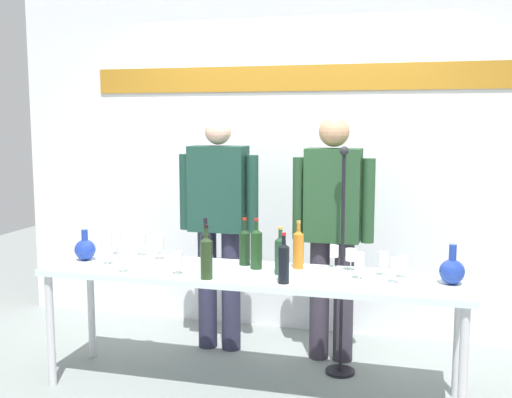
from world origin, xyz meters
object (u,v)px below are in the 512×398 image
object	(u,v)px
wine_glass_left_5	(116,239)
wine_glass_right_0	(383,259)
wine_bottle_3	(206,256)
microphone_stand	(341,299)
wine_glass_left_2	(177,258)
presenter_right	(333,224)
wine_bottle_6	(284,262)
display_table	(250,281)
wine_glass_right_5	(334,252)
wine_bottle_0	(280,254)
wine_bottle_1	(245,246)
wine_glass_right_4	(396,266)
decanter_blue_right	(452,271)
wine_bottle_4	(206,248)
wine_glass_left_4	(159,243)
wine_glass_left_0	(122,256)
wine_glass_right_2	(359,261)
wine_bottle_2	(256,247)
wine_glass_right_1	(403,263)
wine_glass_left_3	(106,249)
wine_glass_right_3	(351,255)
presenter_left	(219,219)
wine_bottle_5	(298,248)
decanter_blue_left	(85,249)
wine_glass_left_1	(141,240)

from	to	relation	value
wine_glass_left_5	wine_glass_right_0	bearing A→B (deg)	-3.60
wine_bottle_3	microphone_stand	bearing A→B (deg)	42.20
wine_glass_left_2	presenter_right	bearing A→B (deg)	45.54
wine_bottle_6	microphone_stand	bearing A→B (deg)	67.56
display_table	wine_glass_right_5	xyz separation A→B (m)	(0.49, 0.24, 0.16)
presenter_right	wine_bottle_0	world-z (taller)	presenter_right
wine_bottle_1	wine_glass_right_4	bearing A→B (deg)	-12.76
decanter_blue_right	wine_bottle_4	xyz separation A→B (m)	(-1.49, 0.01, 0.05)
wine_bottle_0	microphone_stand	distance (m)	0.66
display_table	wine_glass_left_4	size ratio (longest dim) A/B	16.32
decanter_blue_right	wine_glass_left_2	xyz separation A→B (m)	(-1.60, -0.20, 0.02)
wine_glass_left_0	wine_glass_right_2	distance (m)	1.43
wine_glass_left_0	wine_bottle_4	bearing A→B (deg)	31.19
wine_bottle_4	wine_glass_right_4	distance (m)	1.19
presenter_right	wine_glass_left_0	size ratio (longest dim) A/B	11.84
wine_bottle_2	wine_glass_right_1	size ratio (longest dim) A/B	2.35
wine_glass_right_4	wine_glass_right_5	world-z (taller)	wine_glass_right_4
wine_bottle_2	wine_bottle_6	size ratio (longest dim) A/B	1.09
wine_glass_left_5	wine_glass_right_4	xyz separation A→B (m)	(1.90, -0.27, -0.01)
wine_glass_left_3	wine_glass_right_3	size ratio (longest dim) A/B	1.07
decanter_blue_right	wine_glass_left_3	bearing A→B (deg)	-177.52
wine_bottle_0	wine_glass_right_1	size ratio (longest dim) A/B	2.15
presenter_left	presenter_right	distance (m)	0.84
display_table	wine_bottle_5	bearing A→B (deg)	30.97
wine_glass_right_2	presenter_right	bearing A→B (deg)	110.41
wine_bottle_5	wine_glass_left_5	xyz separation A→B (m)	(-1.29, 0.06, -0.02)
microphone_stand	wine_glass_left_3	bearing A→B (deg)	-161.31
wine_glass_right_3	decanter_blue_left	bearing A→B (deg)	-174.75
wine_bottle_3	wine_glass_right_3	bearing A→B (deg)	27.21
wine_bottle_3	wine_glass_left_3	xyz separation A→B (m)	(-0.74, 0.16, -0.03)
wine_glass_left_4	wine_bottle_4	bearing A→B (deg)	-17.40
wine_glass_left_0	decanter_blue_left	bearing A→B (deg)	147.56
wine_bottle_0	wine_glass_right_3	world-z (taller)	wine_bottle_0
wine_bottle_1	wine_bottle_4	size ratio (longest dim) A/B	0.97
presenter_left	wine_glass_right_4	bearing A→B (deg)	-28.56
wine_glass_right_4	wine_glass_left_1	bearing A→B (deg)	170.95
wine_bottle_3	wine_glass_right_5	world-z (taller)	wine_bottle_3
presenter_right	microphone_stand	xyz separation A→B (m)	(0.10, -0.23, -0.47)
wine_bottle_1	wine_glass_left_1	size ratio (longest dim) A/B	1.99
presenter_right	wine_bottle_6	bearing A→B (deg)	-100.55
decanter_blue_left	wine_glass_left_1	distance (m)	0.37
wine_glass_left_1	wine_glass_right_1	xyz separation A→B (m)	(1.76, -0.14, -0.02)
display_table	presenter_left	xyz separation A→B (m)	(-0.42, 0.66, 0.27)
wine_bottle_5	wine_glass_right_0	bearing A→B (deg)	-6.40
display_table	wine_glass_right_3	size ratio (longest dim) A/B	18.70
wine_glass_right_5	wine_bottle_4	bearing A→B (deg)	-165.25
wine_bottle_2	wine_glass_left_5	size ratio (longest dim) A/B	2.05
wine_glass_right_5	wine_glass_right_1	bearing A→B (deg)	-20.27
presenter_right	wine_glass_right_3	xyz separation A→B (m)	(0.18, -0.48, -0.11)
wine_glass_left_1	wine_glass_right_3	xyz separation A→B (m)	(1.44, -0.04, -0.02)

